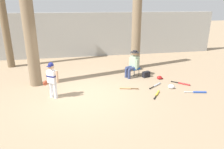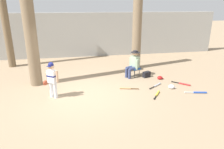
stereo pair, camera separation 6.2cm
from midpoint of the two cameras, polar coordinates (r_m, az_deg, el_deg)
name	(u,v)px [view 1 (the left image)]	position (r m, az deg, el deg)	size (l,w,h in m)	color
ground_plane	(84,96)	(7.64, -7.89, -5.85)	(60.00, 60.00, 0.00)	#9E8466
concrete_back_wall	(76,35)	(13.13, -9.87, 10.61)	(18.00, 0.36, 2.67)	#9E9E99
tree_near_player	(28,15)	(8.60, -22.37, 14.85)	(0.69, 0.69, 6.23)	#7F6B51
tree_behind_spectator	(136,29)	(10.50, 6.53, 12.19)	(0.66, 0.66, 4.57)	#7F6B51
young_ballplayer	(52,78)	(7.46, -16.49, -0.93)	(0.60, 0.38, 1.31)	white
folding_stool	(134,69)	(9.51, 5.97, 1.62)	(0.54, 0.54, 0.41)	#194C9E
seated_spectator	(133,63)	(9.36, 5.58, 3.12)	(0.67, 0.56, 1.20)	navy
handbag_beside_stool	(146,74)	(9.53, 9.17, 0.03)	(0.34, 0.18, 0.26)	black
tree_far_left	(2,5)	(11.83, -28.22, 16.53)	(0.50, 0.50, 6.73)	brown
bat_aluminum_silver	(156,85)	(8.63, 11.88, -2.85)	(0.67, 0.52, 0.07)	#B7BCC6
bat_blue_youth	(198,92)	(8.43, 22.35, -4.49)	(0.82, 0.24, 0.07)	#2347AD
bat_red_barrel	(183,84)	(9.08, 18.66, -2.38)	(0.59, 0.60, 0.07)	red
bat_yellow_trainer	(157,94)	(7.83, 12.08, -5.20)	(0.48, 0.63, 0.07)	yellow
bat_wood_tan	(127,88)	(8.16, 3.86, -3.79)	(0.72, 0.26, 0.07)	tan
batting_helmet_white	(171,87)	(8.52, 15.78, -3.20)	(0.29, 0.23, 0.17)	silver
batting_helmet_red	(160,78)	(9.42, 12.75, -0.84)	(0.27, 0.21, 0.16)	#A81919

